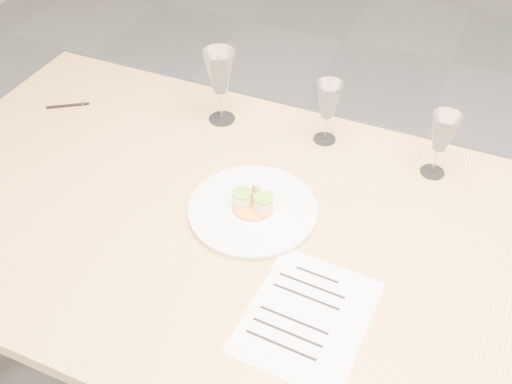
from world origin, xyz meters
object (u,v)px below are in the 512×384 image
at_px(dinner_plate, 253,209).
at_px(ballpoint_pen, 68,105).
at_px(recipe_sheet, 307,316).
at_px(wine_glass_2, 443,134).
at_px(wine_glass_0, 220,73).
at_px(wine_glass_1, 328,102).
at_px(dining_table, 359,277).

height_order(dinner_plate, ballpoint_pen, dinner_plate).
xyz_separation_m(recipe_sheet, wine_glass_2, (0.15, 0.56, 0.13)).
bearing_deg(dinner_plate, ballpoint_pen, 164.46).
distance_m(dinner_plate, wine_glass_0, 0.42).
height_order(ballpoint_pen, wine_glass_2, wine_glass_2).
relative_size(dinner_plate, wine_glass_0, 1.43).
relative_size(dinner_plate, wine_glass_1, 1.73).
distance_m(dinner_plate, recipe_sheet, 0.32).
height_order(dining_table, wine_glass_1, wine_glass_1).
distance_m(ballpoint_pen, wine_glass_0, 0.50).
height_order(recipe_sheet, ballpoint_pen, ballpoint_pen).
bearing_deg(wine_glass_1, ballpoint_pen, -168.79).
relative_size(recipe_sheet, wine_glass_1, 1.73).
relative_size(wine_glass_0, wine_glass_1, 1.21).
bearing_deg(wine_glass_1, dinner_plate, -101.61).
distance_m(dinner_plate, wine_glass_1, 0.37).
relative_size(dining_table, wine_glass_1, 13.10).
xyz_separation_m(dinner_plate, ballpoint_pen, (-0.69, 0.19, -0.01)).
xyz_separation_m(dining_table, ballpoint_pen, (-0.98, 0.23, 0.07)).
distance_m(wine_glass_0, wine_glass_2, 0.62).
bearing_deg(dinner_plate, wine_glass_1, 78.39).
bearing_deg(wine_glass_2, recipe_sheet, -105.34).
distance_m(recipe_sheet, wine_glass_0, 0.74).
distance_m(ballpoint_pen, wine_glass_1, 0.79).
height_order(dining_table, dinner_plate, dinner_plate).
height_order(dining_table, recipe_sheet, recipe_sheet).
distance_m(dining_table, dinner_plate, 0.30).
bearing_deg(wine_glass_0, ballpoint_pen, -164.62).
height_order(dinner_plate, wine_glass_0, wine_glass_0).
relative_size(ballpoint_pen, wine_glass_2, 0.60).
bearing_deg(dining_table, dinner_plate, 172.24).
xyz_separation_m(recipe_sheet, ballpoint_pen, (-0.92, 0.43, 0.00)).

